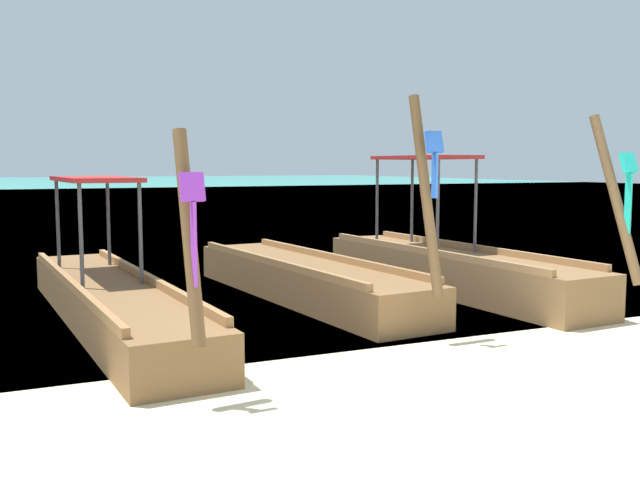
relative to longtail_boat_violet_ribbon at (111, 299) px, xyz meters
name	(u,v)px	position (x,y,z in m)	size (l,w,h in m)	color
ground	(514,401)	(2.73, -4.52, -0.33)	(120.00, 120.00, 0.00)	beige
sea_water	(48,188)	(2.73, 57.55, -0.32)	(120.00, 120.00, 0.00)	#2DB29E
longtail_boat_violet_ribbon	(111,299)	(0.00, 0.00, 0.00)	(1.44, 6.93, 2.34)	brown
longtail_boat_blue_ribbon	(306,279)	(2.95, 0.57, -0.03)	(1.65, 6.12, 2.84)	brown
longtail_boat_turquoise_ribbon	(450,268)	(5.32, 0.21, 0.06)	(1.44, 6.49, 2.65)	brown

